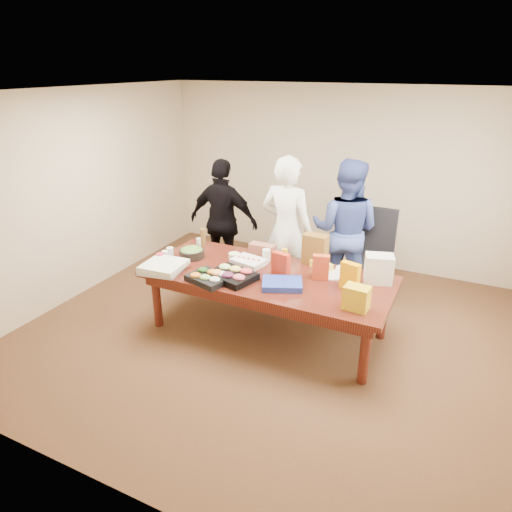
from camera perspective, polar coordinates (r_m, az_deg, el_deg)
The scene contains 36 objects.
floor at distance 5.54m, azimuth 1.39°, elevation -9.45°, with size 5.50×5.00×0.02m, color #47301E.
ceiling at distance 4.68m, azimuth 1.73°, elevation 19.94°, with size 5.50×5.00×0.02m, color white.
wall_back at distance 7.21m, azimuth 9.88°, elevation 9.77°, with size 5.50×0.04×2.70m, color beige.
wall_front at distance 3.06m, azimuth -18.47°, elevation -10.12°, with size 5.50×0.04×2.70m, color beige.
wall_left at distance 6.52m, azimuth -21.26°, elevation 7.14°, with size 0.04×5.00×2.70m, color beige.
conference_table at distance 5.34m, azimuth 1.43°, elevation -5.96°, with size 2.80×1.20×0.75m, color #4C1C0F.
office_chair at distance 6.16m, azimuth 14.21°, elevation -0.39°, with size 0.60×0.60×1.17m, color black.
person_center at distance 5.87m, azimuth 3.85°, elevation 3.15°, with size 0.71×0.47×1.94m, color white.
person_right at distance 6.07m, azimuth 11.07°, elevation 3.13°, with size 0.92×0.71×1.88m, color #3F52A0.
person_left at distance 6.48m, azimuth -4.09°, elevation 4.31°, with size 1.04×0.43×1.77m, color black.
veggie_tray at distance 5.02m, azimuth -5.92°, elevation -2.79°, with size 0.44×0.34×0.07m, color black.
fruit_tray at distance 5.05m, azimuth -3.05°, elevation -2.51°, with size 0.49×0.39×0.08m, color black.
sheet_cake at distance 5.41m, azimuth -0.90°, elevation -0.71°, with size 0.37×0.28×0.07m, color white.
salad_bowl at distance 5.66m, azimuth -8.04°, elevation 0.35°, with size 0.31×0.31×0.10m, color black.
chip_bag_blue at distance 4.89m, azimuth 3.30°, elevation -3.49°, with size 0.42×0.32×0.06m, color #2338A6.
chip_bag_red at distance 5.06m, azimuth 3.12°, elevation -1.14°, with size 0.20×0.08×0.29m, color #B32B14.
chip_bag_yellow at distance 4.87m, azimuth 11.69°, elevation -2.52°, with size 0.20×0.08×0.30m, color #F59E00.
chip_bag_orange at distance 5.05m, azimuth 8.12°, elevation -1.42°, with size 0.18×0.08×0.28m, color #C03F21.
mayo_jar at distance 5.48m, azimuth 1.32°, elevation 0.08°, with size 0.10×0.10×0.15m, color white.
mustard_bottle at distance 5.44m, azimuth 3.60°, elevation 0.03°, with size 0.06×0.06×0.18m, color #ECB410.
dressing_bottle at distance 6.01m, azimuth -6.64°, elevation 2.42°, with size 0.07×0.07×0.22m, color brown.
ranch_bottle at distance 5.81m, azimuth -7.18°, elevation 1.40°, with size 0.06×0.06×0.18m, color silver.
banana_bunch at distance 5.34m, azimuth 8.19°, elevation -1.19°, with size 0.26×0.15×0.09m, color yellow.
bread_loaf at distance 5.69m, azimuth 0.83°, elevation 0.87°, with size 0.33×0.14×0.13m, color #91563F.
kraft_bag at distance 5.41m, azimuth 7.42°, elevation 0.82°, with size 0.28×0.16×0.37m, color brown.
red_cup at distance 5.57m, azimuth -11.91°, elevation -0.25°, with size 0.09×0.09×0.12m, color #BD243E.
clear_cup_a at distance 5.64m, azimuth -11.29°, elevation 0.09°, with size 0.08×0.08×0.11m, color white.
clear_cup_b at distance 5.71m, azimuth -10.71°, elevation 0.47°, with size 0.09×0.09×0.12m, color white.
pizza_box_lower at distance 5.37m, azimuth -11.57°, elevation -1.51°, with size 0.44×0.44×0.05m, color silver.
pizza_box_upper at distance 5.32m, azimuth -11.46°, elevation -1.13°, with size 0.44×0.44×0.05m, color silver.
plate_a at distance 5.21m, azimuth 9.45°, elevation -2.33°, with size 0.29×0.29×0.02m, color silver.
plate_b at distance 5.39m, azimuth 11.08°, elevation -1.57°, with size 0.22×0.22×0.01m, color white.
dip_bowl_a at distance 5.19m, azimuth 7.73°, elevation -2.09°, with size 0.13×0.13×0.05m, color beige.
dip_bowl_b at distance 5.61m, azimuth -2.76°, elevation 0.08°, with size 0.14×0.14×0.05m, color #F6ECBD.
grocery_bag_white at distance 5.10m, azimuth 15.12°, elevation -1.55°, with size 0.29×0.21×0.32m, color silver.
grocery_bag_yellow at distance 4.52m, azimuth 12.47°, elevation -5.14°, with size 0.24×0.17×0.24m, color gold.
Camera 1 is at (1.91, -4.26, 2.96)m, focal length 31.94 mm.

